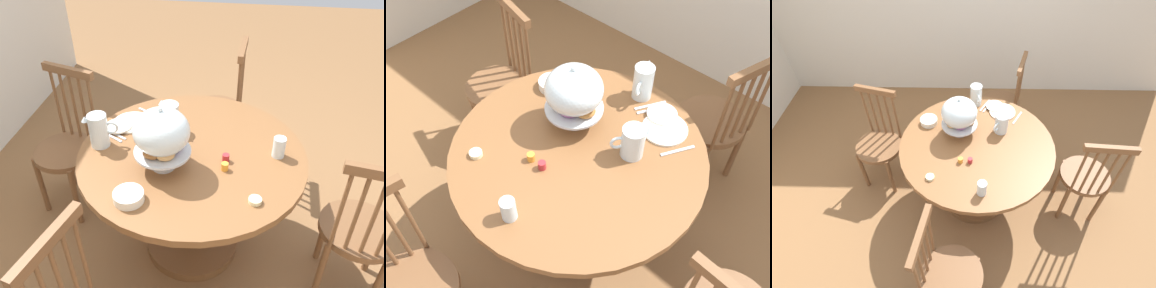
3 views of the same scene
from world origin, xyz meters
TOP-DOWN VIEW (x-y plane):
  - ground_plane at (0.00, 0.00)m, footprint 10.00×10.00m
  - dining_table at (-0.05, 0.08)m, footprint 1.19×1.19m
  - windsor_chair_near_window at (-0.23, -0.79)m, footprint 0.41×0.41m
  - windsor_chair_by_cabinet at (0.85, -0.00)m, footprint 0.40×0.40m
  - windsor_chair_facing_door at (0.24, 0.94)m, footprint 0.42×0.42m
  - windsor_chair_far_side at (-0.91, 0.33)m, footprint 0.42×0.42m
  - pastry_stand_with_dome at (-0.18, 0.21)m, footprint 0.28×0.28m
  - orange_juice_pitcher at (0.14, 0.24)m, footprint 0.14×0.16m
  - milk_pitcher at (-0.05, 0.58)m, footprint 0.10×0.18m
  - china_plate_large at (0.17, 0.46)m, footprint 0.22×0.22m
  - china_plate_small at (0.11, 0.53)m, footprint 0.15×0.15m
  - cereal_bowl at (-0.44, 0.32)m, footprint 0.14×0.14m
  - drinking_glass at (-0.02, -0.36)m, footprint 0.06×0.06m
  - butter_dish at (-0.37, -0.25)m, footprint 0.06×0.06m
  - jam_jar_strawberry at (-0.10, -0.10)m, footprint 0.04×0.04m
  - jam_jar_apricot at (-0.17, -0.10)m, footprint 0.04×0.04m
  - table_knife at (0.05, 0.53)m, footprint 0.10×0.15m
  - dinner_fork at (0.03, 0.55)m, footprint 0.10×0.15m
  - soup_spoon at (0.29, 0.39)m, footprint 0.10×0.15m

SIDE VIEW (x-z plane):
  - ground_plane at x=0.00m, z-range 0.00..0.00m
  - windsor_chair_near_window at x=-0.23m, z-range -0.03..0.94m
  - windsor_chair_by_cabinet at x=0.85m, z-range -0.03..0.94m
  - windsor_chair_facing_door at x=0.24m, z-range -0.03..0.94m
  - windsor_chair_far_side at x=-0.91m, z-range -0.03..0.94m
  - dining_table at x=-0.05m, z-range 0.16..0.90m
  - table_knife at x=0.05m, z-range 0.74..0.75m
  - dinner_fork at x=0.03m, z-range 0.74..0.75m
  - soup_spoon at x=0.29m, z-range 0.74..0.75m
  - china_plate_large at x=0.17m, z-range 0.74..0.75m
  - butter_dish at x=-0.37m, z-range 0.74..0.76m
  - china_plate_small at x=0.11m, z-range 0.75..0.76m
  - jam_jar_strawberry at x=-0.10m, z-range 0.74..0.78m
  - jam_jar_apricot at x=-0.17m, z-range 0.74..0.78m
  - cereal_bowl at x=-0.44m, z-range 0.74..0.78m
  - drinking_glass at x=-0.02m, z-range 0.74..0.85m
  - orange_juice_pitcher at x=0.14m, z-range 0.73..0.90m
  - milk_pitcher at x=-0.05m, z-range 0.73..0.92m
  - pastry_stand_with_dome at x=-0.18m, z-range 0.76..1.11m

